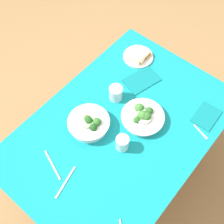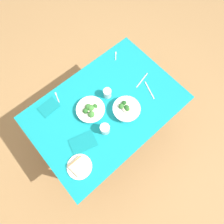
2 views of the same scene
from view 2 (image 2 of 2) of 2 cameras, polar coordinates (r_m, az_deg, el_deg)
name	(u,v)px [view 2 (image 2 of 2)]	position (r m, az deg, el deg)	size (l,w,h in m)	color
ground_plane	(108,129)	(2.36, -1.32, -5.12)	(6.00, 6.00, 0.00)	#9E7547
dining_table	(106,112)	(1.78, -1.74, 0.12)	(1.35, 0.92, 0.72)	teal
broccoli_bowl_far	(126,109)	(1.64, 4.34, 0.85)	(0.24, 0.24, 0.09)	white
broccoli_bowl_near	(91,110)	(1.65, -6.55, 0.71)	(0.25, 0.25, 0.09)	white
bread_side_plate	(79,166)	(1.57, -9.93, -15.98)	(0.20, 0.20, 0.04)	silver
water_glass_center	(105,129)	(1.57, -2.15, -5.16)	(0.08, 0.08, 0.09)	silver
water_glass_side	(107,93)	(1.69, -1.42, 5.76)	(0.07, 0.07, 0.09)	silver
fork_by_far_bowl	(57,97)	(1.79, -16.37, 4.43)	(0.04, 0.11, 0.00)	#B7B7BC
fork_by_near_bowl	(116,55)	(1.96, 1.16, 16.81)	(0.08, 0.08, 0.00)	#B7B7BC
table_knife_left	(142,80)	(1.82, 9.15, 9.52)	(0.19, 0.01, 0.00)	#B7B7BC
table_knife_right	(150,90)	(1.78, 11.34, 6.52)	(0.19, 0.01, 0.00)	#B7B7BC
napkin_folded_upper	(49,107)	(1.77, -18.68, 1.44)	(0.17, 0.12, 0.01)	#0F777D
napkin_folded_lower	(83,143)	(1.60, -8.82, -9.17)	(0.22, 0.14, 0.01)	#0F777D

